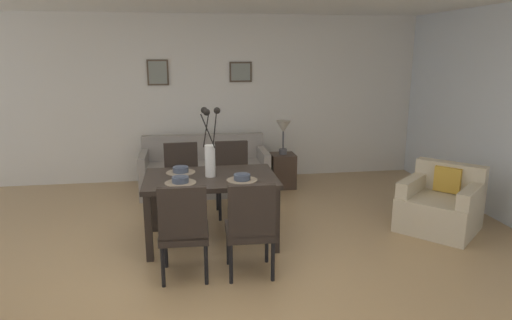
{
  "coord_description": "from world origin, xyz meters",
  "views": [
    {
      "loc": [
        -0.16,
        -4.02,
        2.05
      ],
      "look_at": [
        0.57,
        0.73,
        0.88
      ],
      "focal_mm": 31.75,
      "sensor_mm": 36.0,
      "label": 1
    }
  ],
  "objects_px": {
    "dining_chair_far_left": "(251,225)",
    "bowl_far_left": "(242,177)",
    "dining_chair_near_left": "(184,227)",
    "centerpiece_vase": "(210,150)",
    "armchair": "(441,205)",
    "dining_table": "(211,184)",
    "bowl_near_right": "(181,169)",
    "side_table": "(283,171)",
    "bowl_near_left": "(180,179)",
    "table_lamp": "(283,130)",
    "dining_chair_near_right": "(182,177)",
    "framed_picture_left": "(158,73)",
    "framed_picture_center": "(241,72)",
    "sofa": "(205,172)",
    "dining_chair_far_right": "(233,174)"
  },
  "relations": [
    {
      "from": "dining_chair_far_right",
      "to": "bowl_near_left",
      "type": "relative_size",
      "value": 5.41
    },
    {
      "from": "framed_picture_center",
      "to": "dining_chair_near_right",
      "type": "bearing_deg",
      "value": -119.85
    },
    {
      "from": "dining_chair_near_right",
      "to": "centerpiece_vase",
      "type": "bearing_deg",
      "value": -69.99
    },
    {
      "from": "bowl_near_left",
      "to": "bowl_far_left",
      "type": "relative_size",
      "value": 1.0
    },
    {
      "from": "table_lamp",
      "to": "armchair",
      "type": "height_order",
      "value": "table_lamp"
    },
    {
      "from": "dining_table",
      "to": "armchair",
      "type": "height_order",
      "value": "armchair"
    },
    {
      "from": "dining_table",
      "to": "dining_chair_near_right",
      "type": "relative_size",
      "value": 1.52
    },
    {
      "from": "sofa",
      "to": "table_lamp",
      "type": "distance_m",
      "value": 1.34
    },
    {
      "from": "bowl_near_left",
      "to": "table_lamp",
      "type": "height_order",
      "value": "table_lamp"
    },
    {
      "from": "side_table",
      "to": "bowl_near_left",
      "type": "bearing_deg",
      "value": -126.11
    },
    {
      "from": "centerpiece_vase",
      "to": "armchair",
      "type": "relative_size",
      "value": 0.65
    },
    {
      "from": "framed_picture_left",
      "to": "framed_picture_center",
      "type": "bearing_deg",
      "value": 0.0
    },
    {
      "from": "bowl_near_right",
      "to": "bowl_far_left",
      "type": "xyz_separation_m",
      "value": [
        0.63,
        -0.41,
        0.0
      ]
    },
    {
      "from": "dining_chair_near_right",
      "to": "framed_picture_left",
      "type": "relative_size",
      "value": 2.36
    },
    {
      "from": "dining_chair_near_left",
      "to": "framed_picture_left",
      "type": "height_order",
      "value": "framed_picture_left"
    },
    {
      "from": "table_lamp",
      "to": "bowl_near_right",
      "type": "bearing_deg",
      "value": -132.22
    },
    {
      "from": "dining_chair_near_left",
      "to": "dining_chair_far_right",
      "type": "distance_m",
      "value": 1.81
    },
    {
      "from": "dining_table",
      "to": "bowl_far_left",
      "type": "bearing_deg",
      "value": -32.85
    },
    {
      "from": "armchair",
      "to": "table_lamp",
      "type": "bearing_deg",
      "value": 127.48
    },
    {
      "from": "dining_chair_near_right",
      "to": "table_lamp",
      "type": "xyz_separation_m",
      "value": [
        1.51,
        1.0,
        0.38
      ]
    },
    {
      "from": "dining_table",
      "to": "centerpiece_vase",
      "type": "bearing_deg",
      "value": 55.35
    },
    {
      "from": "bowl_near_left",
      "to": "armchair",
      "type": "xyz_separation_m",
      "value": [
        2.99,
        0.15,
        -0.49
      ]
    },
    {
      "from": "side_table",
      "to": "table_lamp",
      "type": "xyz_separation_m",
      "value": [
        0.0,
        0.0,
        0.63
      ]
    },
    {
      "from": "centerpiece_vase",
      "to": "bowl_near_left",
      "type": "relative_size",
      "value": 4.32
    },
    {
      "from": "bowl_far_left",
      "to": "framed_picture_center",
      "type": "distance_m",
      "value": 2.91
    },
    {
      "from": "dining_chair_near_right",
      "to": "bowl_far_left",
      "type": "distance_m",
      "value": 1.27
    },
    {
      "from": "dining_chair_far_left",
      "to": "table_lamp",
      "type": "height_order",
      "value": "table_lamp"
    },
    {
      "from": "dining_table",
      "to": "bowl_near_right",
      "type": "distance_m",
      "value": 0.4
    },
    {
      "from": "side_table",
      "to": "framed_picture_left",
      "type": "bearing_deg",
      "value": 160.33
    },
    {
      "from": "dining_table",
      "to": "dining_chair_far_right",
      "type": "bearing_deg",
      "value": 69.5
    },
    {
      "from": "bowl_far_left",
      "to": "dining_chair_far_left",
      "type": "bearing_deg",
      "value": -90.53
    },
    {
      "from": "dining_chair_near_left",
      "to": "table_lamp",
      "type": "xyz_separation_m",
      "value": [
        1.49,
        2.7,
        0.38
      ]
    },
    {
      "from": "dining_table",
      "to": "dining_chair_far_left",
      "type": "bearing_deg",
      "value": -70.32
    },
    {
      "from": "dining_table",
      "to": "dining_chair_near_left",
      "type": "bearing_deg",
      "value": -109.25
    },
    {
      "from": "dining_chair_near_left",
      "to": "dining_chair_far_left",
      "type": "xyz_separation_m",
      "value": [
        0.6,
        -0.03,
        0.0
      ]
    },
    {
      "from": "dining_chair_near_left",
      "to": "table_lamp",
      "type": "bearing_deg",
      "value": 61.16
    },
    {
      "from": "dining_table",
      "to": "bowl_far_left",
      "type": "height_order",
      "value": "bowl_far_left"
    },
    {
      "from": "table_lamp",
      "to": "bowl_far_left",
      "type": "bearing_deg",
      "value": -113.05
    },
    {
      "from": "dining_chair_far_left",
      "to": "armchair",
      "type": "bearing_deg",
      "value": 18.94
    },
    {
      "from": "dining_chair_far_left",
      "to": "side_table",
      "type": "height_order",
      "value": "dining_chair_far_left"
    },
    {
      "from": "dining_chair_near_left",
      "to": "dining_chair_far_left",
      "type": "distance_m",
      "value": 0.6
    },
    {
      "from": "dining_chair_far_left",
      "to": "side_table",
      "type": "bearing_deg",
      "value": 71.99
    },
    {
      "from": "centerpiece_vase",
      "to": "armchair",
      "type": "distance_m",
      "value": 2.77
    },
    {
      "from": "dining_chair_far_right",
      "to": "armchair",
      "type": "distance_m",
      "value": 2.53
    },
    {
      "from": "bowl_near_left",
      "to": "table_lamp",
      "type": "bearing_deg",
      "value": 53.89
    },
    {
      "from": "dining_chair_far_left",
      "to": "bowl_far_left",
      "type": "relative_size",
      "value": 5.41
    },
    {
      "from": "dining_chair_near_right",
      "to": "bowl_near_left",
      "type": "xyz_separation_m",
      "value": [
        -0.0,
        -1.07,
        0.27
      ]
    },
    {
      "from": "table_lamp",
      "to": "dining_chair_far_right",
      "type": "bearing_deg",
      "value": -131.12
    },
    {
      "from": "sofa",
      "to": "dining_chair_near_right",
      "type": "bearing_deg",
      "value": -107.6
    },
    {
      "from": "bowl_near_right",
      "to": "armchair",
      "type": "xyz_separation_m",
      "value": [
        2.99,
        -0.26,
        -0.49
      ]
    }
  ]
}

